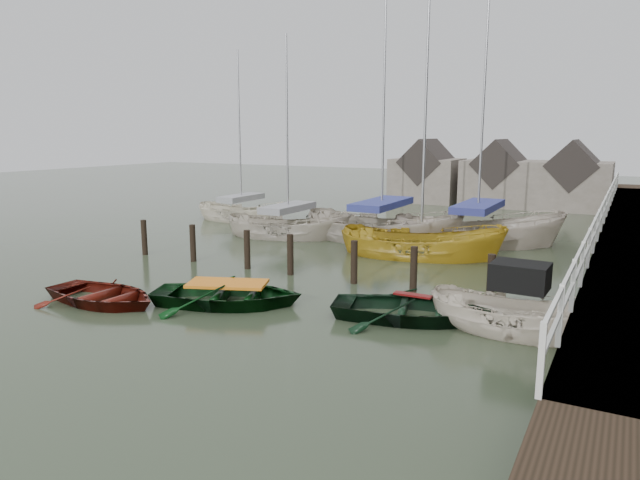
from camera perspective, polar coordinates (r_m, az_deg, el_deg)
The scene contains 12 objects.
ground at distance 16.50m, azimuth -4.90°, elevation -6.18°, with size 120.00×120.00×0.00m, color #2B3622.
mooring_pilings at distance 19.40m, azimuth -2.77°, elevation -2.07°, with size 13.72×0.22×1.80m.
far_sheds at distance 40.04m, azimuth 17.27°, elevation 5.99°, with size 14.00×4.08×4.39m.
rowboat_red at distance 17.44m, azimuth -20.84°, elevation -5.94°, with size 2.68×3.76×0.78m, color #4F130B.
rowboat_green at distance 16.38m, azimuth -9.18°, elevation -6.42°, with size 3.01×4.21×0.87m, color black.
rowboat_dkgreen at distance 15.14m, azimuth 9.21°, elevation -7.85°, with size 2.96×4.15×0.86m, color black.
motorboat at distance 14.66m, azimuth 18.93°, elevation -8.52°, with size 4.31×1.76×2.54m.
sailboat_a at distance 26.55m, azimuth -3.20°, elevation 0.42°, with size 6.32×3.65×10.19m.
sailboat_b at distance 25.63m, azimuth 6.13°, elevation -0.01°, with size 7.44×2.86×11.90m.
sailboat_c at distance 22.70m, azimuth 10.04°, elevation -1.62°, with size 6.80×3.61×10.88m.
sailboat_d at distance 25.66m, azimuth 15.37°, elevation -0.32°, with size 7.80×5.05×11.75m.
sailboat_e at distance 31.78m, azimuth -7.83°, elevation 2.03°, with size 5.59×2.37×10.13m.
Camera 1 is at (8.79, -13.13, 4.76)m, focal length 32.00 mm.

